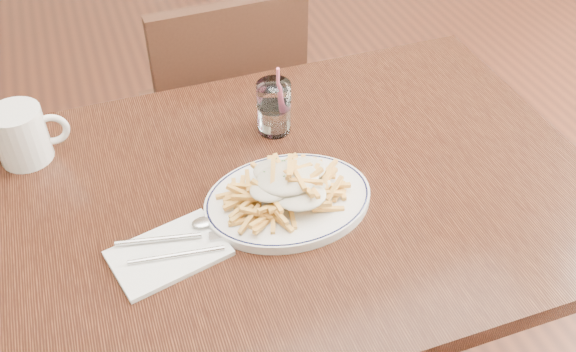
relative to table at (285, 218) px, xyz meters
name	(u,v)px	position (x,y,z in m)	size (l,w,h in m)	color
table	(285,218)	(0.00, 0.00, 0.00)	(1.20, 0.80, 0.75)	black
chair_far	(225,111)	(0.04, 0.63, -0.18)	(0.42, 0.42, 0.87)	black
fries_plate	(288,200)	(-0.01, -0.04, 0.09)	(0.37, 0.34, 0.02)	white
loaded_fries	(288,183)	(-0.01, -0.04, 0.13)	(0.23, 0.20, 0.06)	gold
napkin	(169,253)	(-0.24, -0.09, 0.08)	(0.19, 0.12, 0.01)	white
cutlery	(167,248)	(-0.24, -0.08, 0.09)	(0.21, 0.09, 0.01)	silver
water_glass	(274,110)	(0.04, 0.18, 0.13)	(0.07, 0.07, 0.15)	white
coffee_mug	(22,135)	(-0.45, 0.26, 0.13)	(0.14, 0.10, 0.11)	white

